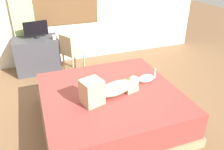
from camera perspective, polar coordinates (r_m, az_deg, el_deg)
ground_plane at (r=3.59m, az=-1.19°, el=-11.08°), size 16.00×16.00×0.00m
bed at (r=3.41m, az=-0.42°, el=-7.94°), size 1.97×1.91×0.52m
person_lying at (r=3.10m, az=-0.61°, el=-3.52°), size 0.93×0.49×0.34m
cat at (r=3.49m, az=8.19°, el=-0.90°), size 0.36×0.12×0.21m
desk at (r=5.12m, az=-18.24°, el=4.83°), size 0.90×0.56×0.74m
tv_monitor at (r=4.94m, az=-18.60°, el=10.81°), size 0.48×0.10×0.35m
cup at (r=4.81m, az=-14.35°, el=9.19°), size 0.07×0.07×0.08m
chair_by_desk at (r=4.76m, az=-10.43°, el=5.92°), size 0.52×0.52×0.86m
curtain_left at (r=5.12m, az=-21.92°, el=15.49°), size 0.44×0.06×2.64m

